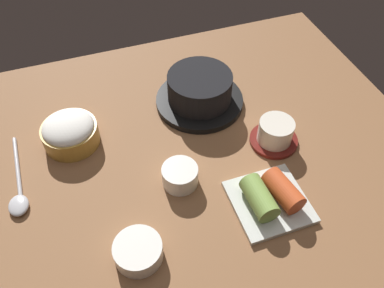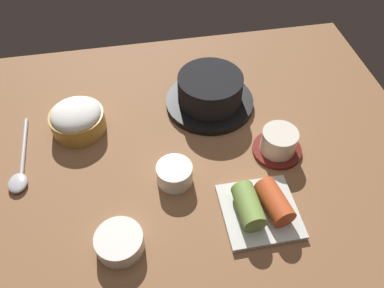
% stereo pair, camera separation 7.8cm
% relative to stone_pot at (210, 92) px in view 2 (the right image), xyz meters
% --- Properties ---
extents(dining_table, '(1.00, 0.76, 0.02)m').
position_rel_stone_pot_xyz_m(dining_table, '(-0.09, -0.12, -0.05)').
color(dining_table, brown).
rests_on(dining_table, ground).
extents(stone_pot, '(0.20, 0.20, 0.08)m').
position_rel_stone_pot_xyz_m(stone_pot, '(0.00, 0.00, 0.00)').
color(stone_pot, black).
rests_on(stone_pot, dining_table).
extents(rice_bowl, '(0.11, 0.11, 0.06)m').
position_rel_stone_pot_xyz_m(rice_bowl, '(-0.29, -0.02, -0.01)').
color(rice_bowl, '#B78C38').
rests_on(rice_bowl, dining_table).
extents(tea_cup_with_saucer, '(0.10, 0.10, 0.06)m').
position_rel_stone_pot_xyz_m(tea_cup_with_saucer, '(0.11, -0.16, -0.01)').
color(tea_cup_with_saucer, maroon).
rests_on(tea_cup_with_saucer, dining_table).
extents(banchan_cup_center, '(0.07, 0.07, 0.04)m').
position_rel_stone_pot_xyz_m(banchan_cup_center, '(-0.11, -0.19, -0.01)').
color(banchan_cup_center, white).
rests_on(banchan_cup_center, dining_table).
extents(kimchi_plate, '(0.13, 0.13, 0.05)m').
position_rel_stone_pot_xyz_m(kimchi_plate, '(0.03, -0.29, -0.02)').
color(kimchi_plate, silver).
rests_on(kimchi_plate, dining_table).
extents(side_bowl_near, '(0.08, 0.08, 0.03)m').
position_rel_stone_pot_xyz_m(side_bowl_near, '(-0.22, -0.32, -0.02)').
color(side_bowl_near, white).
rests_on(side_bowl_near, dining_table).
extents(spoon, '(0.04, 0.20, 0.01)m').
position_rel_stone_pot_xyz_m(spoon, '(-0.40, -0.12, -0.03)').
color(spoon, '#B7B7BC').
rests_on(spoon, dining_table).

